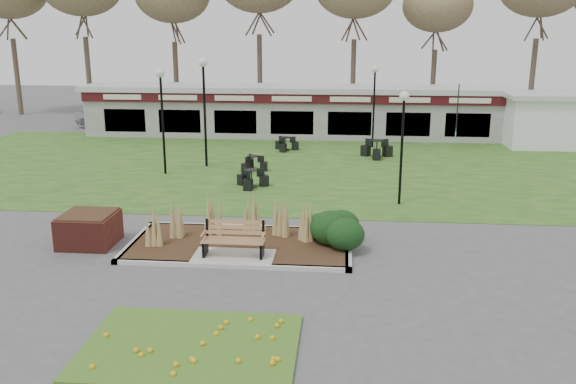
# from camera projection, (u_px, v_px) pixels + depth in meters

# --- Properties ---
(ground) EXTENTS (100.00, 100.00, 0.00)m
(ground) POSITION_uv_depth(u_px,v_px,m) (233.00, 262.00, 16.42)
(ground) COLOR #515154
(ground) RESTS_ON ground
(lawn) EXTENTS (34.00, 16.00, 0.02)m
(lawn) POSITION_uv_depth(u_px,v_px,m) (280.00, 165.00, 27.96)
(lawn) COLOR #28561B
(lawn) RESTS_ON ground
(flower_bed) EXTENTS (4.20, 3.00, 0.16)m
(flower_bed) POSITION_uv_depth(u_px,v_px,m) (191.00, 345.00, 11.98)
(flower_bed) COLOR #3D7320
(flower_bed) RESTS_ON ground
(planting_bed) EXTENTS (6.75, 3.40, 1.27)m
(planting_bed) POSITION_uv_depth(u_px,v_px,m) (285.00, 234.00, 17.51)
(planting_bed) COLOR #312013
(planting_bed) RESTS_ON ground
(park_bench) EXTENTS (1.70, 0.66, 0.93)m
(park_bench) POSITION_uv_depth(u_px,v_px,m) (234.00, 238.00, 16.51)
(park_bench) COLOR #A5794A
(park_bench) RESTS_ON ground
(brick_planter) EXTENTS (1.50, 1.50, 0.95)m
(brick_planter) POSITION_uv_depth(u_px,v_px,m) (89.00, 229.00, 17.65)
(brick_planter) COLOR maroon
(brick_planter) RESTS_ON ground
(food_pavilion) EXTENTS (24.60, 3.40, 2.90)m
(food_pavilion) POSITION_uv_depth(u_px,v_px,m) (294.00, 111.00, 35.23)
(food_pavilion) COLOR gray
(food_pavilion) RESTS_ON ground
(service_hut) EXTENTS (4.40, 3.40, 2.83)m
(service_hut) POSITION_uv_depth(u_px,v_px,m) (545.00, 119.00, 32.15)
(service_hut) COLOR white
(service_hut) RESTS_ON ground
(lamp_post_mid_left) EXTENTS (0.37, 0.37, 4.49)m
(lamp_post_mid_left) POSITION_uv_depth(u_px,v_px,m) (161.00, 98.00, 25.51)
(lamp_post_mid_left) COLOR black
(lamp_post_mid_left) RESTS_ON ground
(lamp_post_mid_right) EXTENTS (0.33, 0.33, 4.03)m
(lamp_post_mid_right) POSITION_uv_depth(u_px,v_px,m) (403.00, 123.00, 21.05)
(lamp_post_mid_right) COLOR black
(lamp_post_mid_right) RESTS_ON ground
(lamp_post_far_right) EXTENTS (0.35, 0.35, 4.26)m
(lamp_post_far_right) POSITION_uv_depth(u_px,v_px,m) (374.00, 88.00, 31.39)
(lamp_post_far_right) COLOR black
(lamp_post_far_right) RESTS_ON ground
(lamp_post_far_left) EXTENTS (0.40, 0.40, 4.86)m
(lamp_post_far_left) POSITION_uv_depth(u_px,v_px,m) (204.00, 88.00, 26.86)
(lamp_post_far_left) COLOR black
(lamp_post_far_left) RESTS_ON ground
(bistro_set_a) EXTENTS (1.25, 1.21, 0.68)m
(bistro_set_a) POSITION_uv_depth(u_px,v_px,m) (286.00, 146.00, 31.30)
(bistro_set_a) COLOR black
(bistro_set_a) RESTS_ON ground
(bistro_set_b) EXTENTS (1.10, 1.23, 0.66)m
(bistro_set_b) POSITION_uv_depth(u_px,v_px,m) (253.00, 166.00, 26.87)
(bistro_set_b) COLOR black
(bistro_set_b) RESTS_ON ground
(bistro_set_c) EXTENTS (1.33, 1.22, 0.71)m
(bistro_set_c) POSITION_uv_depth(u_px,v_px,m) (252.00, 181.00, 24.06)
(bistro_set_c) COLOR black
(bistro_set_c) RESTS_ON ground
(bistro_set_d) EXTENTS (1.58, 1.41, 0.84)m
(bistro_set_d) POSITION_uv_depth(u_px,v_px,m) (377.00, 152.00, 29.59)
(bistro_set_d) COLOR black
(bistro_set_d) RESTS_ON ground
(patio_umbrella) EXTENTS (2.16, 2.19, 2.25)m
(patio_umbrella) POSITION_uv_depth(u_px,v_px,m) (457.00, 122.00, 31.46)
(patio_umbrella) COLOR black
(patio_umbrella) RESTS_ON ground
(car_silver) EXTENTS (4.93, 3.24, 1.56)m
(car_silver) POSITION_uv_depth(u_px,v_px,m) (111.00, 116.00, 38.01)
(car_silver) COLOR #A9A9AD
(car_silver) RESTS_ON ground
(car_black) EXTENTS (4.04, 2.67, 1.26)m
(car_black) POSITION_uv_depth(u_px,v_px,m) (165.00, 121.00, 37.16)
(car_black) COLOR black
(car_black) RESTS_ON ground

